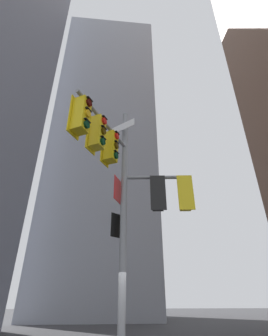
{
  "coord_description": "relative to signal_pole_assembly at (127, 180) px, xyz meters",
  "views": [
    {
      "loc": [
        -0.39,
        -7.36,
        1.84
      ],
      "look_at": [
        0.34,
        0.17,
        5.85
      ],
      "focal_mm": 26.59,
      "sensor_mm": 36.0,
      "label": 1
    }
  ],
  "objects": [
    {
      "name": "building_mid_block",
      "position": [
        -1.68,
        24.78,
        16.28
      ],
      "size": [
        13.03,
        13.03,
        42.53
      ],
      "primitive_type": "cube",
      "color": "#9399A3",
      "rests_on": "ground"
    },
    {
      "name": "signal_pole_assembly",
      "position": [
        0.0,
        0.0,
        0.0
      ],
      "size": [
        3.67,
        2.97,
        8.04
      ],
      "color": "gray",
      "rests_on": "ground"
    }
  ]
}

